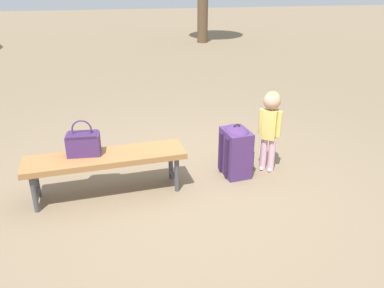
{
  "coord_description": "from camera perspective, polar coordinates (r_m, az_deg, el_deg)",
  "views": [
    {
      "loc": [
        -0.59,
        -3.59,
        2.16
      ],
      "look_at": [
        0.08,
        0.13,
        0.45
      ],
      "focal_mm": 36.55,
      "sensor_mm": 36.0,
      "label": 1
    }
  ],
  "objects": [
    {
      "name": "backpack_large",
      "position": [
        4.39,
        6.41,
        -0.79
      ],
      "size": [
        0.36,
        0.4,
        0.61
      ],
      "color": "#4C2D66",
      "rests_on": "ground"
    },
    {
      "name": "park_bench",
      "position": [
        4.03,
        -12.47,
        -2.3
      ],
      "size": [
        1.63,
        0.56,
        0.45
      ],
      "color": "#9E6B3D",
      "rests_on": "ground"
    },
    {
      "name": "handbag",
      "position": [
        4.02,
        -15.58,
        0.17
      ],
      "size": [
        0.33,
        0.2,
        0.37
      ],
      "color": "#4C2D66",
      "rests_on": "park_bench"
    },
    {
      "name": "child_standing",
      "position": [
        4.41,
        11.39,
        3.58
      ],
      "size": [
        0.22,
        0.19,
        0.95
      ],
      "color": "#E5B2C6",
      "rests_on": "ground"
    },
    {
      "name": "ground_plane",
      "position": [
        4.23,
        -0.71,
        -6.34
      ],
      "size": [
        40.0,
        40.0,
        0.0
      ],
      "primitive_type": "plane",
      "color": "#7F6B51",
      "rests_on": "ground"
    }
  ]
}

